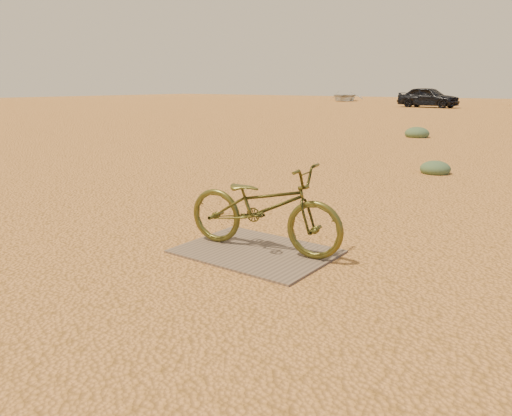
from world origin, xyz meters
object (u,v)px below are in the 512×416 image
Objects in this scene: plywood_board at (256,251)px; bicycle at (264,207)px; car at (428,97)px; boat_near_left at (344,96)px.

bicycle is at bearing 62.64° from plywood_board.
boat_near_left is (-11.17, 9.02, -0.25)m from car.
car is at bearing -55.75° from boat_near_left.
plywood_board is 0.35× the size of car.
bicycle is 46.68m from boat_near_left.
plywood_board is at bearing -158.25° from car.
bicycle is 0.39× the size of car.
plywood_board is at bearing -81.34° from boat_near_left.
plywood_board is 0.89× the size of bicycle.
car is 0.92× the size of boat_near_left.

